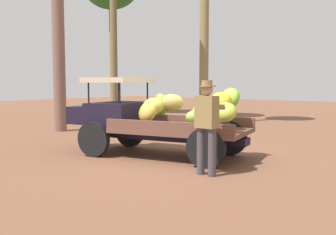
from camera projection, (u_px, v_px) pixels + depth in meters
ground_plane at (169, 156)px, 9.12m from camera, size 60.00×60.00×0.00m
truck at (153, 117)px, 9.22m from camera, size 4.65×2.52×1.86m
farmer at (207, 121)px, 7.18m from camera, size 0.53×0.47×1.78m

